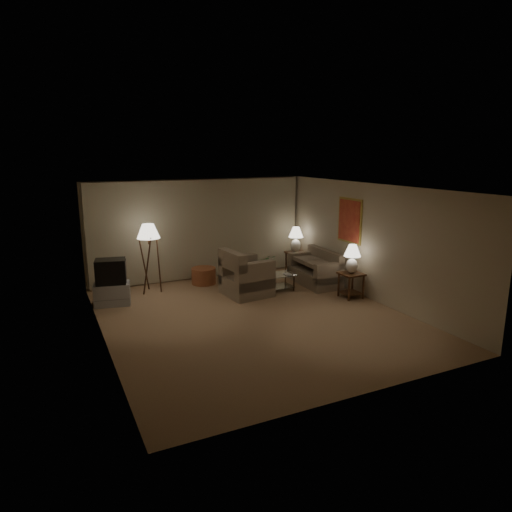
{
  "coord_description": "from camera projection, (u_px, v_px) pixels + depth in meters",
  "views": [
    {
      "loc": [
        -3.86,
        -8.19,
        3.4
      ],
      "look_at": [
        0.33,
        0.6,
        1.16
      ],
      "focal_mm": 32.0,
      "sensor_mm": 36.0,
      "label": 1
    }
  ],
  "objects": [
    {
      "name": "ottoman",
      "position": [
        204.0,
        276.0,
        11.98
      ],
      "size": [
        0.65,
        0.65,
        0.42
      ],
      "primitive_type": "cylinder",
      "rotation": [
        0.0,
        0.0,
        0.03
      ],
      "color": "#A95239",
      "rests_on": "ground"
    },
    {
      "name": "ground",
      "position": [
        254.0,
        317.0,
        9.58
      ],
      "size": [
        7.0,
        7.0,
        0.0
      ],
      "primitive_type": "plane",
      "color": "tan",
      "rests_on": "ground"
    },
    {
      "name": "table_lamp_far",
      "position": [
        296.0,
        237.0,
        12.94
      ],
      "size": [
        0.42,
        0.42,
        0.72
      ],
      "color": "white",
      "rests_on": "side_table_far"
    },
    {
      "name": "side_table_near",
      "position": [
        351.0,
        281.0,
        10.79
      ],
      "size": [
        0.51,
        0.51,
        0.6
      ],
      "color": "#33190E",
      "rests_on": "ground"
    },
    {
      "name": "book",
      "position": [
        284.0,
        274.0,
        11.31
      ],
      "size": [
        0.17,
        0.23,
        0.02
      ],
      "primitive_type": "imported",
      "rotation": [
        0.0,
        0.0,
        -0.05
      ],
      "color": "olive",
      "rests_on": "coffee_table"
    },
    {
      "name": "side_table_far",
      "position": [
        295.0,
        258.0,
        13.08
      ],
      "size": [
        0.53,
        0.44,
        0.6
      ],
      "color": "#33190E",
      "rests_on": "ground"
    },
    {
      "name": "table_lamp_near",
      "position": [
        352.0,
        256.0,
        10.66
      ],
      "size": [
        0.4,
        0.4,
        0.68
      ],
      "color": "white",
      "rests_on": "side_table_near"
    },
    {
      "name": "armchair",
      "position": [
        247.0,
        277.0,
        10.99
      ],
      "size": [
        1.25,
        1.21,
        0.89
      ],
      "rotation": [
        0.0,
        0.0,
        1.67
      ],
      "color": "gray",
      "rests_on": "ground"
    },
    {
      "name": "coffee_table",
      "position": [
        274.0,
        280.0,
        11.33
      ],
      "size": [
        1.06,
        0.58,
        0.41
      ],
      "color": "silver",
      "rests_on": "ground"
    },
    {
      "name": "floor_lamp",
      "position": [
        150.0,
        257.0,
        11.11
      ],
      "size": [
        0.55,
        0.55,
        1.7
      ],
      "color": "#33190E",
      "rests_on": "ground"
    },
    {
      "name": "flowers",
      "position": [
        268.0,
        261.0,
        11.15
      ],
      "size": [
        0.48,
        0.45,
        0.42
      ],
      "primitive_type": "imported",
      "rotation": [
        0.0,
        0.0,
        -0.39
      ],
      "color": "#417F38",
      "rests_on": "vase"
    },
    {
      "name": "tv_cabinet",
      "position": [
        112.0,
        294.0,
        10.32
      ],
      "size": [
        0.98,
        0.8,
        0.5
      ],
      "primitive_type": "cube",
      "rotation": [
        0.0,
        0.0,
        -0.21
      ],
      "color": "#97979A",
      "rests_on": "ground"
    },
    {
      "name": "sofa",
      "position": [
        315.0,
        271.0,
        11.93
      ],
      "size": [
        1.66,
        0.93,
        0.7
      ],
      "rotation": [
        0.0,
        0.0,
        -1.62
      ],
      "color": "gray",
      "rests_on": "ground"
    },
    {
      "name": "vase",
      "position": [
        268.0,
        272.0,
        11.22
      ],
      "size": [
        0.19,
        0.19,
        0.17
      ],
      "primitive_type": "imported",
      "rotation": [
        0.0,
        0.0,
        -0.19
      ],
      "color": "white",
      "rests_on": "coffee_table"
    },
    {
      "name": "room_shell",
      "position": [
        227.0,
        225.0,
        10.53
      ],
      "size": [
        6.04,
        7.02,
        2.72
      ],
      "color": "#C2B795",
      "rests_on": "ground"
    },
    {
      "name": "crt_tv",
      "position": [
        111.0,
        271.0,
        10.21
      ],
      "size": [
        0.83,
        0.72,
        0.56
      ],
      "primitive_type": "cube",
      "rotation": [
        0.0,
        0.0,
        -0.21
      ],
      "color": "black",
      "rests_on": "tv_cabinet"
    }
  ]
}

